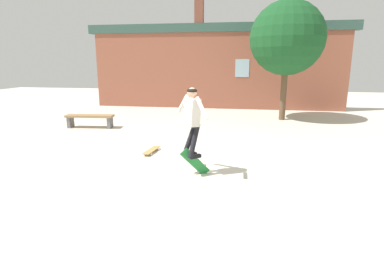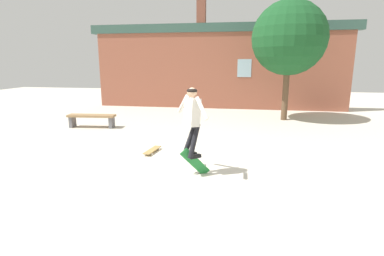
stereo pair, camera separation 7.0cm
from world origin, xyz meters
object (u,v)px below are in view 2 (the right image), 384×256
object	(u,v)px
tree_right	(289,38)
skateboard_flipping	(195,162)
skater	(192,116)
skateboard_resting	(152,150)
park_bench	(92,118)

from	to	relation	value
tree_right	skateboard_flipping	xyz separation A→B (m)	(-2.74, -6.97, -3.09)
skater	tree_right	bearing A→B (deg)	26.49
tree_right	skater	distance (m)	7.80
skater	skateboard_resting	bearing A→B (deg)	91.83
skater	skateboard_resting	xyz separation A→B (m)	(-1.36, 1.44, -1.25)
tree_right	park_bench	xyz separation A→B (m)	(-7.38, -2.84, -3.02)
park_bench	skateboard_flipping	world-z (taller)	skateboard_flipping
tree_right	skateboard_flipping	distance (m)	8.10
tree_right	skateboard_resting	world-z (taller)	tree_right
park_bench	skater	world-z (taller)	skater
park_bench	tree_right	bearing A→B (deg)	16.08
tree_right	park_bench	world-z (taller)	tree_right
skater	skateboard_resting	size ratio (longest dim) A/B	1.84
skateboard_flipping	skateboard_resting	world-z (taller)	skateboard_flipping
skateboard_flipping	skateboard_resting	distance (m)	2.03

